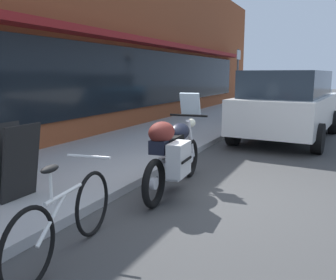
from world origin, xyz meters
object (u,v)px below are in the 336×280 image
(sandwich_board_sign, at_px, (15,161))
(parked_minivan, at_px, (289,104))
(parked_bicycle, at_px, (65,220))
(parking_sign_pole, at_px, (238,78))
(parked_car_down_block, at_px, (298,96))
(touring_motorcycle, at_px, (174,152))

(sandwich_board_sign, bearing_deg, parked_minivan, -20.81)
(parked_bicycle, xyz_separation_m, sandwich_board_sign, (0.76, 1.45, 0.23))
(parking_sign_pole, bearing_deg, parked_minivan, -145.25)
(parked_bicycle, relative_size, parked_car_down_block, 0.35)
(sandwich_board_sign, relative_size, parking_sign_pole, 0.39)
(parking_sign_pole, height_order, parked_car_down_block, parking_sign_pole)
(touring_motorcycle, height_order, parked_car_down_block, parked_car_down_block)
(parked_minivan, bearing_deg, parking_sign_pole, 34.75)
(parked_bicycle, height_order, parking_sign_pole, parking_sign_pole)
(touring_motorcycle, height_order, sandwich_board_sign, touring_motorcycle)
(touring_motorcycle, distance_m, parked_minivan, 5.29)
(touring_motorcycle, height_order, parked_minivan, parked_minivan)
(parked_bicycle, bearing_deg, parked_minivan, -8.12)
(parked_minivan, bearing_deg, touring_motorcycle, 169.99)
(parked_minivan, xyz_separation_m, parking_sign_pole, (3.12, 2.16, 0.63))
(sandwich_board_sign, distance_m, parking_sign_pole, 9.75)
(parked_car_down_block, bearing_deg, touring_motorcycle, 175.40)
(touring_motorcycle, xyz_separation_m, parking_sign_pole, (8.32, 1.25, 0.96))
(parked_bicycle, distance_m, parking_sign_pole, 10.58)
(parked_car_down_block, bearing_deg, parked_bicycle, 175.62)
(touring_motorcycle, relative_size, sandwich_board_sign, 2.26)
(touring_motorcycle, xyz_separation_m, parked_car_down_block, (9.39, -0.76, 0.29))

